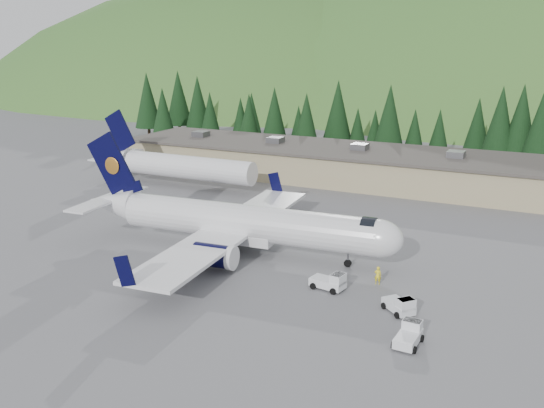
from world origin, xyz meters
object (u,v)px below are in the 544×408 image
Objects in this scene: baggage_tug_b at (401,305)px; ramp_worker at (378,275)px; terminal_building at (330,162)px; baggage_tug_c at (409,335)px; baggage_tug_a at (330,282)px; second_airliner at (173,165)px; airliner at (238,223)px.

baggage_tug_b is 6.30m from ramp_worker.
terminal_building is 39.80× the size of ramp_worker.
ramp_worker is (-3.52, 5.23, 0.17)m from baggage_tug_b.
baggage_tug_b is 5.23m from baggage_tug_c.
baggage_tug_a is 4.72m from ramp_worker.
terminal_building is at bearing 158.52° from baggage_tug_b.
second_airliner is at bearing 55.65° from baggage_tug_c.
ramp_worker reaches higher than baggage_tug_c.
baggage_tug_c is (8.99, -6.98, -0.04)m from baggage_tug_a.
ramp_worker reaches higher than baggage_tug_a.
airliner is at bearing -42.80° from second_airliner.
airliner is 20.72× the size of ramp_worker.
baggage_tug_c is 11.46m from ramp_worker.
second_airliner is 46.82m from ramp_worker.
baggage_tug_a is 7.39m from baggage_tug_b.
airliner is at bearing 166.63° from baggage_tug_a.
baggage_tug_a is at bearing 29.58° from ramp_worker.
baggage_tug_a is (36.45, -27.31, -2.56)m from second_airliner.
baggage_tug_a is at bearing -36.84° from second_airliner.
airliner is at bearing -19.06° from ramp_worker.
terminal_building is (19.91, 16.00, -0.70)m from second_airliner.
ramp_worker is at bearing 50.31° from baggage_tug_a.
second_airliner reaches higher than baggage_tug_a.
ramp_worker is at bearing -31.17° from second_airliner.
ramp_worker is (20.09, -40.20, -1.73)m from terminal_building.
terminal_building is at bearing 91.58° from airliner.
baggage_tug_c is (21.60, -12.20, -2.54)m from airliner.
baggage_tug_b is (43.53, -29.42, -2.61)m from second_airliner.
airliner is 32.50m from second_airliner.
baggage_tug_a reaches higher than baggage_tug_c.
baggage_tug_c is (45.44, -34.29, -2.60)m from second_airliner.
airliner is at bearing -84.10° from terminal_building.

